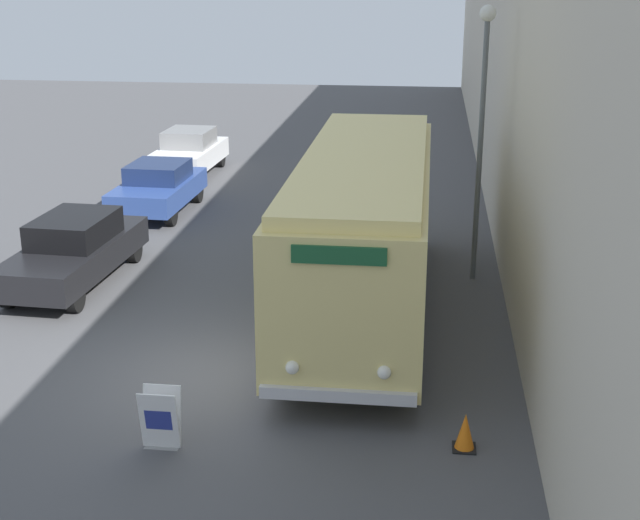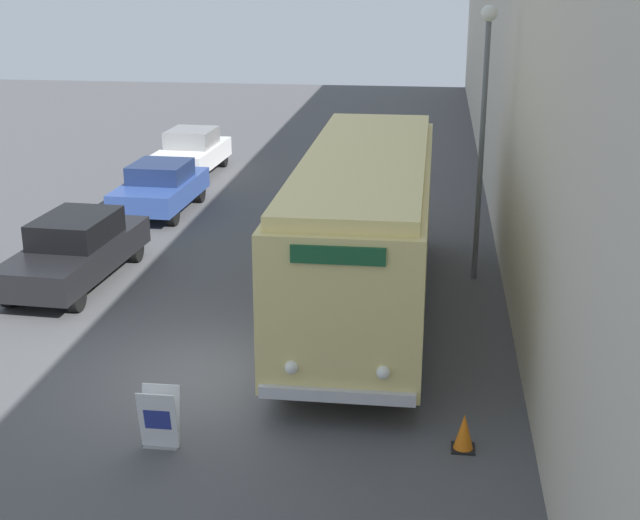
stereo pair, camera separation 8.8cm
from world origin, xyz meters
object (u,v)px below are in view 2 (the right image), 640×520
at_px(parked_car_near, 76,249).
at_px(parked_car_far, 192,152).
at_px(sign_board, 159,419).
at_px(traffic_cone, 464,432).
at_px(parked_car_mid, 160,187).
at_px(vintage_bus, 365,225).
at_px(streetlamp, 484,106).

relative_size(parked_car_near, parked_car_far, 1.20).
relative_size(sign_board, traffic_cone, 1.64).
bearing_deg(parked_car_mid, traffic_cone, -54.01).
bearing_deg(sign_board, parked_car_mid, 106.89).
height_order(parked_car_far, traffic_cone, parked_car_far).
bearing_deg(traffic_cone, parked_car_mid, 124.21).
relative_size(sign_board, parked_car_mid, 0.24).
distance_m(parked_car_mid, parked_car_far, 5.05).
height_order(sign_board, parked_car_far, parked_car_far).
xyz_separation_m(parked_car_near, parked_car_far, (-0.31, 11.22, -0.01)).
bearing_deg(parked_car_mid, sign_board, -71.32).
relative_size(vintage_bus, traffic_cone, 17.38).
distance_m(parked_car_near, parked_car_mid, 6.20).
bearing_deg(parked_car_near, traffic_cone, -33.53).
xyz_separation_m(vintage_bus, parked_car_mid, (-6.61, 7.14, -1.15)).
height_order(sign_board, streetlamp, streetlamp).
xyz_separation_m(sign_board, traffic_cone, (4.60, 0.51, -0.18)).
bearing_deg(parked_car_mid, streetlamp, -26.09).
xyz_separation_m(streetlamp, traffic_cone, (-0.43, -7.86, -3.75)).
xyz_separation_m(vintage_bus, parked_car_near, (-6.71, 0.95, -1.12)).
bearing_deg(streetlamp, traffic_cone, -93.16).
height_order(sign_board, traffic_cone, sign_board).
xyz_separation_m(sign_board, parked_car_near, (-4.09, 6.95, 0.32)).
xyz_separation_m(parked_car_near, traffic_cone, (8.69, -6.44, -0.50)).
xyz_separation_m(sign_board, parked_car_far, (-4.40, 18.17, 0.31)).
distance_m(vintage_bus, sign_board, 6.70).
bearing_deg(vintage_bus, parked_car_near, 171.95).
bearing_deg(vintage_bus, parked_car_far, 119.97).
relative_size(parked_car_mid, parked_car_far, 1.00).
bearing_deg(sign_board, vintage_bus, 66.44).
bearing_deg(vintage_bus, streetlamp, 44.44).
distance_m(streetlamp, traffic_cone, 8.72).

